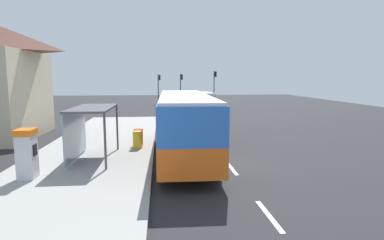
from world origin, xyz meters
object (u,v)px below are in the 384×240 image
(recycling_bin_yellow, at_px, (137,140))
(bus_shelter, at_px, (86,119))
(traffic_light_median, at_px, (181,84))
(ticket_machine, at_px, (27,153))
(recycling_bin_red, at_px, (138,137))
(bus, at_px, (184,121))
(traffic_light_near_side, at_px, (215,82))
(sedan_near, at_px, (197,101))
(traffic_light_far_side, at_px, (159,84))
(white_van, at_px, (203,100))

(recycling_bin_yellow, distance_m, bus_shelter, 3.41)
(traffic_light_median, relative_size, bus_shelter, 1.16)
(ticket_machine, xyz_separation_m, recycling_bin_red, (3.85, 5.66, -0.52))
(bus, relative_size, traffic_light_near_side, 2.18)
(recycling_bin_yellow, bearing_deg, recycling_bin_red, 90.00)
(recycling_bin_yellow, distance_m, traffic_light_median, 33.01)
(recycling_bin_yellow, xyz_separation_m, recycling_bin_red, (0.00, 0.70, 0.00))
(sedan_near, height_order, traffic_light_median, traffic_light_median)
(traffic_light_median, bearing_deg, bus, -93.56)
(recycling_bin_red, bearing_deg, bus, -40.36)
(bus, distance_m, traffic_light_far_side, 33.26)
(ticket_machine, height_order, traffic_light_median, traffic_light_median)
(traffic_light_far_side, distance_m, traffic_light_median, 3.59)
(recycling_bin_red, distance_m, traffic_light_median, 32.32)
(ticket_machine, bearing_deg, traffic_light_median, 77.31)
(ticket_machine, relative_size, recycling_bin_red, 2.04)
(white_van, distance_m, ticket_machine, 27.33)
(bus, height_order, sedan_near, bus)
(bus, height_order, white_van, bus)
(sedan_near, height_order, recycling_bin_yellow, sedan_near)
(recycling_bin_red, relative_size, traffic_light_far_side, 0.21)
(ticket_machine, distance_m, recycling_bin_yellow, 6.31)
(bus, bearing_deg, traffic_light_far_side, 92.39)
(white_van, bearing_deg, recycling_bin_yellow, -107.44)
(white_van, bearing_deg, recycling_bin_red, -108.03)
(recycling_bin_yellow, bearing_deg, sedan_near, 76.73)
(traffic_light_near_side, distance_m, traffic_light_far_side, 8.64)
(recycling_bin_yellow, bearing_deg, traffic_light_near_side, 72.63)
(white_van, height_order, traffic_light_far_side, traffic_light_far_side)
(traffic_light_near_side, distance_m, bus_shelter, 35.25)
(recycling_bin_red, bearing_deg, traffic_light_median, 81.79)
(sedan_near, relative_size, recycling_bin_red, 4.70)
(sedan_near, relative_size, traffic_light_far_side, 0.98)
(traffic_light_median, bearing_deg, recycling_bin_yellow, -98.04)
(recycling_bin_red, bearing_deg, sedan_near, 76.40)
(traffic_light_far_side, bearing_deg, recycling_bin_red, -92.03)
(sedan_near, distance_m, traffic_light_median, 5.85)
(white_van, bearing_deg, traffic_light_near_side, 72.76)
(recycling_bin_red, xyz_separation_m, traffic_light_far_side, (1.10, 31.10, 2.40))
(white_van, distance_m, traffic_light_median, 12.49)
(white_van, xyz_separation_m, traffic_light_median, (-1.80, 12.23, 1.76))
(white_van, height_order, recycling_bin_red, white_van)
(bus, height_order, traffic_light_near_side, traffic_light_near_side)
(sedan_near, bearing_deg, ticket_machine, -107.65)
(white_van, relative_size, recycling_bin_red, 5.55)
(white_van, height_order, sedan_near, white_van)
(bus, height_order, traffic_light_far_side, traffic_light_far_side)
(recycling_bin_yellow, height_order, traffic_light_near_side, traffic_light_near_side)
(sedan_near, relative_size, recycling_bin_yellow, 4.70)
(bus, xyz_separation_m, traffic_light_far_side, (-1.38, 33.21, 1.22))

